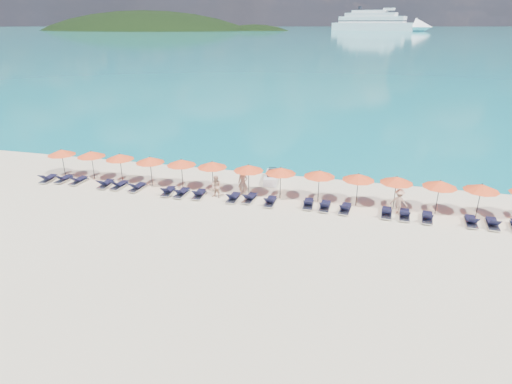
# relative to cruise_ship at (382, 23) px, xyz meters

# --- Properties ---
(ground) EXTENTS (1400.00, 1400.00, 0.00)m
(ground) POSITION_rel_cruise_ship_xyz_m (-11.39, -583.09, -9.17)
(ground) COLOR beige
(sea) EXTENTS (1600.00, 1300.00, 0.01)m
(sea) POSITION_rel_cruise_ship_xyz_m (-11.39, 76.91, -9.17)
(sea) COLOR #1FA9B2
(sea) RESTS_ON ground
(headland_main) EXTENTS (374.00, 242.00, 126.50)m
(headland_main) POSITION_rel_cruise_ship_xyz_m (-311.39, -43.09, -47.17)
(headland_main) COLOR black
(headland_main) RESTS_ON ground
(headland_small) EXTENTS (162.00, 126.00, 85.50)m
(headland_small) POSITION_rel_cruise_ship_xyz_m (-161.39, -23.09, -44.17)
(headland_small) COLOR black
(headland_small) RESTS_ON ground
(cruise_ship) EXTENTS (126.42, 59.31, 35.24)m
(cruise_ship) POSITION_rel_cruise_ship_xyz_m (0.00, 0.00, 0.00)
(cruise_ship) COLOR white
(cruise_ship) RESTS_ON ground
(jetski) EXTENTS (1.26, 2.68, 0.92)m
(jetski) POSITION_rel_cruise_ship_xyz_m (-11.55, -574.86, -8.79)
(jetski) COLOR white
(jetski) RESTS_ON ground
(beachgoer_a) EXTENTS (0.74, 0.56, 1.84)m
(beachgoer_a) POSITION_rel_cruise_ship_xyz_m (-12.90, -577.96, -8.25)
(beachgoer_a) COLOR tan
(beachgoer_a) RESTS_ON ground
(beachgoer_b) EXTENTS (0.86, 0.61, 1.60)m
(beachgoer_b) POSITION_rel_cruise_ship_xyz_m (-14.51, -578.90, -8.37)
(beachgoer_b) COLOR tan
(beachgoer_b) RESTS_ON ground
(beachgoer_c) EXTENTS (1.18, 0.81, 1.67)m
(beachgoer_c) POSITION_rel_cruise_ship_xyz_m (-2.53, -578.50, -8.33)
(beachgoer_c) COLOR tan
(beachgoer_c) RESTS_ON ground
(umbrella_0) EXTENTS (2.10, 2.10, 2.28)m
(umbrella_0) POSITION_rel_cruise_ship_xyz_m (-27.43, -577.93, -7.15)
(umbrella_0) COLOR black
(umbrella_0) RESTS_ON ground
(umbrella_1) EXTENTS (2.10, 2.10, 2.28)m
(umbrella_1) POSITION_rel_cruise_ship_xyz_m (-24.94, -577.75, -7.15)
(umbrella_1) COLOR black
(umbrella_1) RESTS_ON ground
(umbrella_2) EXTENTS (2.10, 2.10, 2.28)m
(umbrella_2) POSITION_rel_cruise_ship_xyz_m (-22.46, -577.83, -7.15)
(umbrella_2) COLOR black
(umbrella_2) RESTS_ON ground
(umbrella_3) EXTENTS (2.10, 2.10, 2.28)m
(umbrella_3) POSITION_rel_cruise_ship_xyz_m (-19.93, -577.94, -7.15)
(umbrella_3) COLOR black
(umbrella_3) RESTS_ON ground
(umbrella_4) EXTENTS (2.10, 2.10, 2.28)m
(umbrella_4) POSITION_rel_cruise_ship_xyz_m (-17.48, -577.91, -7.15)
(umbrella_4) COLOR black
(umbrella_4) RESTS_ON ground
(umbrella_5) EXTENTS (2.10, 2.10, 2.28)m
(umbrella_5) POSITION_rel_cruise_ship_xyz_m (-15.18, -577.83, -7.15)
(umbrella_5) COLOR black
(umbrella_5) RESTS_ON ground
(umbrella_6) EXTENTS (2.10, 2.10, 2.28)m
(umbrella_6) POSITION_rel_cruise_ship_xyz_m (-12.51, -577.86, -7.15)
(umbrella_6) COLOR black
(umbrella_6) RESTS_ON ground
(umbrella_7) EXTENTS (2.10, 2.10, 2.28)m
(umbrella_7) POSITION_rel_cruise_ship_xyz_m (-10.26, -577.86, -7.15)
(umbrella_7) COLOR black
(umbrella_7) RESTS_ON ground
(umbrella_8) EXTENTS (2.10, 2.10, 2.28)m
(umbrella_8) POSITION_rel_cruise_ship_xyz_m (-7.66, -577.81, -7.15)
(umbrella_8) COLOR black
(umbrella_8) RESTS_ON ground
(umbrella_9) EXTENTS (2.10, 2.10, 2.28)m
(umbrella_9) POSITION_rel_cruise_ship_xyz_m (-5.14, -577.83, -7.15)
(umbrella_9) COLOR black
(umbrella_9) RESTS_ON ground
(umbrella_10) EXTENTS (2.10, 2.10, 2.28)m
(umbrella_10) POSITION_rel_cruise_ship_xyz_m (-2.77, -577.76, -7.15)
(umbrella_10) COLOR black
(umbrella_10) RESTS_ON ground
(umbrella_11) EXTENTS (2.10, 2.10, 2.28)m
(umbrella_11) POSITION_rel_cruise_ship_xyz_m (-0.21, -577.84, -7.15)
(umbrella_11) COLOR black
(umbrella_11) RESTS_ON ground
(umbrella_12) EXTENTS (2.10, 2.10, 2.28)m
(umbrella_12) POSITION_rel_cruise_ship_xyz_m (2.14, -577.84, -7.15)
(umbrella_12) COLOR black
(umbrella_12) RESTS_ON ground
(lounger_0) EXTENTS (0.79, 1.75, 0.66)m
(lounger_0) POSITION_rel_cruise_ship_xyz_m (-28.04, -579.12, -8.93)
(lounger_0) COLOR silver
(lounger_0) RESTS_ON ground
(lounger_1) EXTENTS (0.73, 1.74, 0.66)m
(lounger_1) POSITION_rel_cruise_ship_xyz_m (-26.86, -578.85, -8.93)
(lounger_1) COLOR silver
(lounger_1) RESTS_ON ground
(lounger_2) EXTENTS (0.68, 1.72, 0.66)m
(lounger_2) POSITION_rel_cruise_ship_xyz_m (-25.55, -578.89, -8.93)
(lounger_2) COLOR silver
(lounger_2) RESTS_ON ground
(lounger_3) EXTENTS (0.72, 1.73, 0.66)m
(lounger_3) POSITION_rel_cruise_ship_xyz_m (-23.15, -579.02, -8.93)
(lounger_3) COLOR silver
(lounger_3) RESTS_ON ground
(lounger_4) EXTENTS (0.76, 1.75, 0.66)m
(lounger_4) POSITION_rel_cruise_ship_xyz_m (-22.04, -578.96, -8.93)
(lounger_4) COLOR silver
(lounger_4) RESTS_ON ground
(lounger_5) EXTENTS (0.74, 1.74, 0.66)m
(lounger_5) POSITION_rel_cruise_ship_xyz_m (-20.55, -579.02, -8.93)
(lounger_5) COLOR silver
(lounger_5) RESTS_ON ground
(lounger_6) EXTENTS (0.77, 1.75, 0.66)m
(lounger_6) POSITION_rel_cruise_ship_xyz_m (-18.04, -579.18, -8.93)
(lounger_6) COLOR silver
(lounger_6) RESTS_ON ground
(lounger_7) EXTENTS (0.65, 1.71, 0.66)m
(lounger_7) POSITION_rel_cruise_ship_xyz_m (-17.01, -579.20, -8.93)
(lounger_7) COLOR silver
(lounger_7) RESTS_ON ground
(lounger_8) EXTENTS (0.74, 1.74, 0.66)m
(lounger_8) POSITION_rel_cruise_ship_xyz_m (-15.72, -579.13, -8.93)
(lounger_8) COLOR silver
(lounger_8) RESTS_ON ground
(lounger_9) EXTENTS (0.66, 1.71, 0.66)m
(lounger_9) POSITION_rel_cruise_ship_xyz_m (-13.24, -579.10, -8.93)
(lounger_9) COLOR silver
(lounger_9) RESTS_ON ground
(lounger_10) EXTENTS (0.76, 1.75, 0.66)m
(lounger_10) POSITION_rel_cruise_ship_xyz_m (-12.14, -578.91, -8.93)
(lounger_10) COLOR silver
(lounger_10) RESTS_ON ground
(lounger_11) EXTENTS (0.62, 1.70, 0.66)m
(lounger_11) POSITION_rel_cruise_ship_xyz_m (-10.67, -579.12, -8.93)
(lounger_11) COLOR silver
(lounger_11) RESTS_ON ground
(lounger_12) EXTENTS (0.72, 1.73, 0.66)m
(lounger_12) POSITION_rel_cruise_ship_xyz_m (-8.17, -578.85, -8.93)
(lounger_12) COLOR silver
(lounger_12) RESTS_ON ground
(lounger_13) EXTENTS (0.64, 1.71, 0.66)m
(lounger_13) POSITION_rel_cruise_ship_xyz_m (-7.07, -578.95, -8.93)
(lounger_13) COLOR silver
(lounger_13) RESTS_ON ground
(lounger_14) EXTENTS (0.78, 1.75, 0.66)m
(lounger_14) POSITION_rel_cruise_ship_xyz_m (-5.77, -579.03, -8.93)
(lounger_14) COLOR silver
(lounger_14) RESTS_ON ground
(lounger_15) EXTENTS (0.69, 1.72, 0.66)m
(lounger_15) POSITION_rel_cruise_ship_xyz_m (-3.21, -578.99, -8.93)
(lounger_15) COLOR silver
(lounger_15) RESTS_ON ground
(lounger_16) EXTENTS (0.70, 1.73, 0.66)m
(lounger_16) POSITION_rel_cruise_ship_xyz_m (-2.15, -579.04, -8.93)
(lounger_16) COLOR silver
(lounger_16) RESTS_ON ground
(lounger_17) EXTENTS (0.77, 1.75, 0.66)m
(lounger_17) POSITION_rel_cruise_ship_xyz_m (-0.82, -579.09, -8.93)
(lounger_17) COLOR silver
(lounger_17) RESTS_ON ground
(lounger_18) EXTENTS (0.69, 1.73, 0.66)m
(lounger_18) POSITION_rel_cruise_ship_xyz_m (1.66, -579.00, -8.93)
(lounger_18) COLOR silver
(lounger_18) RESTS_ON ground
(lounger_19) EXTENTS (0.72, 1.73, 0.66)m
(lounger_19) POSITION_rel_cruise_ship_xyz_m (2.83, -579.01, -8.93)
(lounger_19) COLOR silver
(lounger_19) RESTS_ON ground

